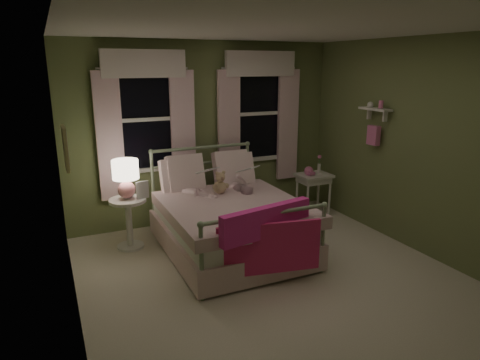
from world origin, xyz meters
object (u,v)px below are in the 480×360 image
child_left (195,172)px  table_lamp (126,175)px  child_right (235,168)px  nightstand_left (129,216)px  bed (228,221)px  nightstand_right (314,180)px  teddy_bear (220,184)px

child_left → table_lamp: child_left is taller
child_right → nightstand_left: (-1.40, 0.17, -0.52)m
bed → nightstand_right: bearing=21.1°
nightstand_left → nightstand_right: bearing=1.5°
table_lamp → nightstand_right: bearing=1.5°
child_left → nightstand_left: (-0.84, 0.17, -0.53)m
child_right → nightstand_right: (1.43, 0.24, -0.39)m
child_right → teddy_bear: size_ratio=2.42×
nightstand_left → table_lamp: table_lamp is taller
table_lamp → nightstand_right: (2.82, 0.07, -0.40)m
nightstand_left → nightstand_right: size_ratio=1.02×
teddy_bear → nightstand_left: bearing=163.8°
nightstand_left → table_lamp: bearing=180.0°
teddy_bear → table_lamp: (-1.12, 0.32, 0.16)m
child_left → bed: bearing=98.3°
bed → nightstand_right: (1.71, 0.66, 0.17)m
child_left → table_lamp: 0.85m
nightstand_right → child_left: bearing=-173.2°
nightstand_left → bed: bearing=-27.7°
table_lamp → child_right: bearing=-6.8°
child_left → nightstand_right: bearing=161.5°
child_left → teddy_bear: child_left is taller
child_left → teddy_bear: size_ratio=2.49×
bed → nightstand_left: size_ratio=3.13×
nightstand_left → child_left: bearing=-11.2°
table_lamp → nightstand_right: table_lamp is taller
child_left → child_right: child_left is taller
bed → table_lamp: bearing=152.3°
child_right → nightstand_right: bearing=-174.4°
teddy_bear → table_lamp: 1.17m
child_right → teddy_bear: bearing=25.7°
teddy_bear → child_right: bearing=29.5°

